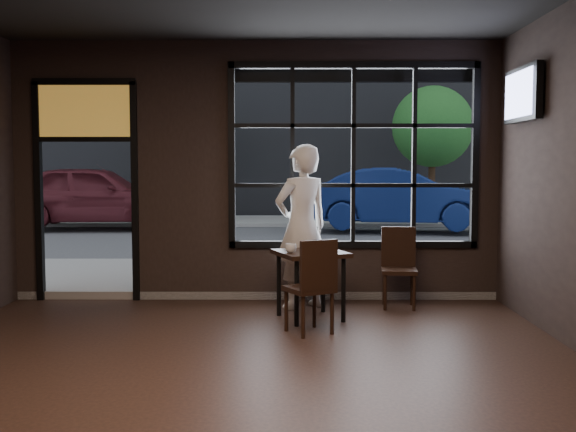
{
  "coord_description": "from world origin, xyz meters",
  "views": [
    {
      "loc": [
        0.43,
        -4.83,
        1.68
      ],
      "look_at": [
        0.4,
        2.2,
        1.15
      ],
      "focal_mm": 42.0,
      "sensor_mm": 36.0,
      "label": 1
    }
  ],
  "objects_px": {
    "man": "(302,227)",
    "navy_car": "(400,198)",
    "chair_near": "(309,286)",
    "cafe_table": "(311,285)"
  },
  "relations": [
    {
      "from": "man",
      "to": "navy_car",
      "type": "height_order",
      "value": "man"
    },
    {
      "from": "chair_near",
      "to": "cafe_table",
      "type": "bearing_deg",
      "value": -122.73
    },
    {
      "from": "cafe_table",
      "to": "chair_near",
      "type": "xyz_separation_m",
      "value": [
        -0.03,
        -0.62,
        0.1
      ]
    },
    {
      "from": "chair_near",
      "to": "man",
      "type": "xyz_separation_m",
      "value": [
        -0.05,
        1.22,
        0.48
      ]
    },
    {
      "from": "cafe_table",
      "to": "navy_car",
      "type": "bearing_deg",
      "value": 54.3
    },
    {
      "from": "chair_near",
      "to": "navy_car",
      "type": "relative_size",
      "value": 0.21
    },
    {
      "from": "chair_near",
      "to": "man",
      "type": "distance_m",
      "value": 1.31
    },
    {
      "from": "cafe_table",
      "to": "chair_near",
      "type": "relative_size",
      "value": 0.79
    },
    {
      "from": "man",
      "to": "navy_car",
      "type": "xyz_separation_m",
      "value": [
        2.61,
        8.99,
        -0.1
      ]
    },
    {
      "from": "man",
      "to": "navy_car",
      "type": "relative_size",
      "value": 0.41
    }
  ]
}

